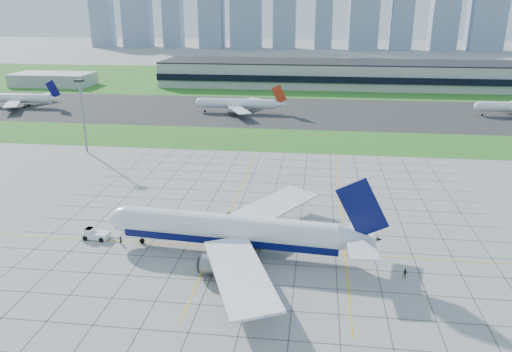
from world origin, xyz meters
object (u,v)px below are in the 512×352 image
Objects in this scene: airliner at (232,230)px; distant_jet_1 at (238,104)px; pushback_tug at (95,234)px; crew_near at (121,240)px; crew_far at (405,273)px; distant_jet_0 at (21,98)px; light_mast at (82,107)px.

airliner reaches higher than distant_jet_1.
crew_near is at bearing -10.49° from pushback_tug.
distant_jet_0 reaches higher than crew_far.
distant_jet_1 is (10.17, 140.69, 3.43)m from pushback_tug.
distant_jet_0 is at bearing 130.91° from pushback_tug.
light_mast is 86.59m from distant_jet_1.
airliner is 1.40× the size of distant_jet_1.
airliner is at bearing -46.99° from light_mast.
crew_far is at bearing -41.70° from distant_jet_0.
crew_near is 59.86m from crew_far.
pushback_tug is (-31.68, 2.67, -4.04)m from airliner.
airliner reaches higher than crew_near.
crew_far is at bearing -37.26° from light_mast.
distant_jet_0 and distant_jet_1 have the same top height.
airliner reaches higher than crew_far.
distant_jet_0 is at bearing 145.07° from crew_far.
crew_far is (66.23, -8.91, -0.10)m from pushback_tug.
crew_far is at bearing -69.46° from distant_jet_1.
crew_near is (39.52, -68.26, -15.27)m from light_mast.
crew_near is 0.94× the size of crew_far.
distant_jet_1 reaches higher than crew_far.
distant_jet_1 is (42.90, 74.30, -11.69)m from light_mast.
crew_near is 142.65m from distant_jet_1.
pushback_tug is at bearing -54.07° from distant_jet_0.
pushback_tug is 4.77× the size of crew_near.
airliner is at bearing -59.61° from crew_near.
airliner is 144.97m from distant_jet_1.
crew_far is at bearing -64.54° from crew_near.
distant_jet_1 reaches higher than crew_near.
light_mast reaches higher than distant_jet_1.
distant_jet_0 reaches higher than pushback_tug.
distant_jet_1 is at bearing 117.32° from crew_far.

